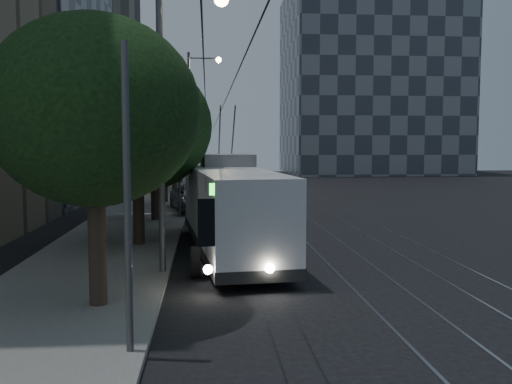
{
  "coord_description": "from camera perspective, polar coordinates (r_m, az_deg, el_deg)",
  "views": [
    {
      "loc": [
        -3.8,
        -20.79,
        4.14
      ],
      "look_at": [
        -1.75,
        3.17,
        2.04
      ],
      "focal_mm": 40.0,
      "sensor_mm": 36.0,
      "label": 1
    }
  ],
  "objects": [
    {
      "name": "sidewalk",
      "position": [
        41.15,
        -10.03,
        -0.74
      ],
      "size": [
        5.0,
        90.0,
        0.15
      ],
      "primitive_type": "cube",
      "color": "slate",
      "rests_on": "ground"
    },
    {
      "name": "car_white_d",
      "position": [
        55.27,
        -3.74,
        1.37
      ],
      "size": [
        2.6,
        4.12,
        1.31
      ],
      "primitive_type": "imported",
      "rotation": [
        0.0,
        0.0,
        0.3
      ],
      "color": "#B5B5B9",
      "rests_on": "ground"
    },
    {
      "name": "tree_3",
      "position": [
        38.52,
        -9.19,
        4.64
      ],
      "size": [
        3.94,
        3.94,
        5.74
      ],
      "color": "black",
      "rests_on": "ground"
    },
    {
      "name": "car_white_a",
      "position": [
        38.98,
        -5.61,
        -0.16
      ],
      "size": [
        1.93,
        3.94,
        1.3
      ],
      "primitive_type": "imported",
      "rotation": [
        0.0,
        0.0,
        0.11
      ],
      "color": "white",
      "rests_on": "ground"
    },
    {
      "name": "tree_2",
      "position": [
        29.76,
        -10.15,
        5.6
      ],
      "size": [
        5.6,
        5.6,
        7.02
      ],
      "color": "black",
      "rests_on": "ground"
    },
    {
      "name": "building_distant_right",
      "position": [
        79.25,
        11.29,
        10.6
      ],
      "size": [
        22.0,
        18.0,
        24.0
      ],
      "primitive_type": "cube",
      "color": "#393F48",
      "rests_on": "ground"
    },
    {
      "name": "tree_5",
      "position": [
        57.19,
        -7.63,
        5.07
      ],
      "size": [
        5.37,
        5.37,
        6.68
      ],
      "color": "black",
      "rests_on": "ground"
    },
    {
      "name": "tree_1",
      "position": [
        22.7,
        -11.8,
        6.5
      ],
      "size": [
        5.79,
        5.79,
        7.39
      ],
      "color": "black",
      "rests_on": "ground"
    },
    {
      "name": "trolleybus",
      "position": [
        21.31,
        -2.62,
        -1.64
      ],
      "size": [
        3.75,
        12.25,
        5.63
      ],
      "rotation": [
        0.0,
        0.0,
        0.1
      ],
      "color": "silver",
      "rests_on": "ground"
    },
    {
      "name": "streetlamp_far",
      "position": [
        45.91,
        -6.16,
        8.14
      ],
      "size": [
        2.67,
        0.44,
        11.2
      ],
      "color": "#4F4F51",
      "rests_on": "ground"
    },
    {
      "name": "tram_rails",
      "position": [
        41.48,
        3.87,
        -0.73
      ],
      "size": [
        4.52,
        90.0,
        0.02
      ],
      "color": "#93949B",
      "rests_on": "ground"
    },
    {
      "name": "tree_0",
      "position": [
        14.34,
        -15.89,
        7.76
      ],
      "size": [
        5.13,
        5.13,
        7.2
      ],
      "color": "black",
      "rests_on": "ground"
    },
    {
      "name": "car_white_b",
      "position": [
        43.77,
        -4.02,
        0.58
      ],
      "size": [
        3.56,
        5.73,
        1.55
      ],
      "primitive_type": "imported",
      "rotation": [
        0.0,
        0.0,
        -0.28
      ],
      "color": "silver",
      "rests_on": "ground"
    },
    {
      "name": "tree_4",
      "position": [
        47.37,
        -8.19,
        5.14
      ],
      "size": [
        4.53,
        4.53,
        6.35
      ],
      "color": "black",
      "rests_on": "ground"
    },
    {
      "name": "car_white_c",
      "position": [
        48.32,
        -3.58,
        0.84
      ],
      "size": [
        1.52,
        3.93,
        1.28
      ],
      "primitive_type": "imported",
      "rotation": [
        0.0,
        0.0,
        -0.04
      ],
      "color": "silver",
      "rests_on": "ground"
    },
    {
      "name": "streetlamp_near",
      "position": [
        17.65,
        -8.24,
        9.06
      ],
      "size": [
        2.18,
        0.44,
        8.86
      ],
      "color": "#4F4F51",
      "rests_on": "ground"
    },
    {
      "name": "building_tan_far",
      "position": [
        65.95,
        -18.9,
        16.35
      ],
      "size": [
        14.4,
        22.4,
        34.8
      ],
      "color": "gray",
      "rests_on": "ground"
    },
    {
      "name": "overhead_wires",
      "position": [
        40.81,
        -6.56,
        4.03
      ],
      "size": [
        2.23,
        90.0,
        6.0
      ],
      "color": "black",
      "rests_on": "ground"
    },
    {
      "name": "ground",
      "position": [
        21.53,
        5.39,
        -6.11
      ],
      "size": [
        120.0,
        120.0,
        0.0
      ],
      "primitive_type": "plane",
      "color": "black",
      "rests_on": "ground"
    },
    {
      "name": "pickup_silver",
      "position": [
        33.6,
        -5.72,
        -0.64
      ],
      "size": [
        3.89,
        6.55,
        1.71
      ],
      "primitive_type": "imported",
      "rotation": [
        0.0,
        0.0,
        0.18
      ],
      "color": "#A3A5AB",
      "rests_on": "ground"
    }
  ]
}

